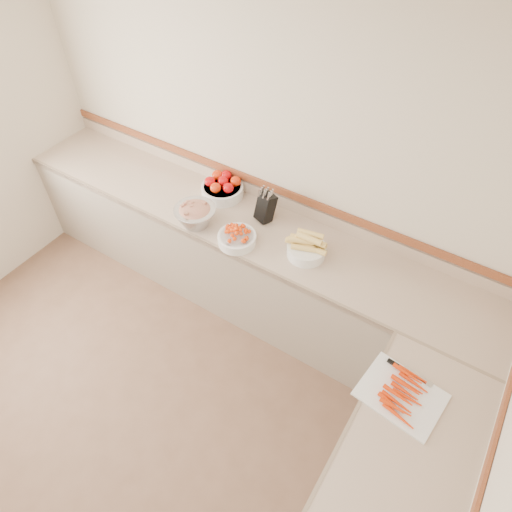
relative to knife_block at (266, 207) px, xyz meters
The scene contains 9 objects.
ground_plane 2.07m from the knife_block, 94.66° to the right, with size 4.00×4.00×0.00m, color brown.
back_wall 0.38m from the knife_block, 126.27° to the left, with size 4.00×4.00×0.00m, color beige.
counter_back 0.60m from the knife_block, 139.88° to the right, with size 4.00×0.65×1.08m.
knife_block is the anchor object (origin of this frame).
tomato_bowl 0.45m from the knife_block, behind, with size 0.34×0.34×0.17m.
cherry_tomato_bowl 0.34m from the knife_block, 96.28° to the right, with size 0.28×0.28×0.15m.
corn_bowl 0.47m from the knife_block, 20.79° to the right, with size 0.31×0.28×0.20m.
rhubarb_bowl 0.53m from the knife_block, 141.03° to the right, with size 0.31×0.31×0.18m.
cutting_board 1.61m from the knife_block, 30.75° to the right, with size 0.47×0.39×0.06m.
Camera 1 is at (1.48, -0.42, 3.24)m, focal length 32.00 mm.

